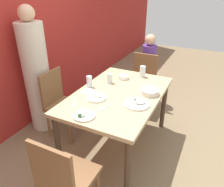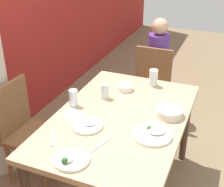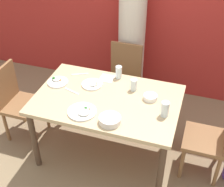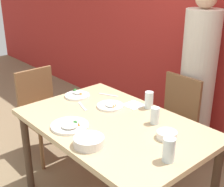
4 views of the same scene
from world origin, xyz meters
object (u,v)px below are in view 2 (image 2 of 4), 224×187
at_px(bowl_curry, 170,112).
at_px(glass_water_tall, 105,91).
at_px(chair_adult_spot, 27,129).
at_px(person_child, 157,72).
at_px(chair_child_spot, 149,88).
at_px(plate_rice_adult, 88,125).

bearing_deg(bowl_curry, glass_water_tall, 82.49).
relative_size(bowl_curry, glass_water_tall, 1.58).
bearing_deg(chair_adult_spot, bowl_curry, -79.67).
height_order(person_child, glass_water_tall, person_child).
bearing_deg(person_child, glass_water_tall, 172.77).
bearing_deg(chair_child_spot, chair_adult_spot, -123.26).
bearing_deg(glass_water_tall, person_child, -7.23).
relative_size(chair_adult_spot, glass_water_tall, 7.10).
height_order(person_child, plate_rice_adult, person_child).
height_order(chair_child_spot, glass_water_tall, chair_child_spot).
bearing_deg(person_child, chair_adult_spot, 152.51).
xyz_separation_m(chair_adult_spot, chair_child_spot, (1.09, -0.72, 0.00)).
xyz_separation_m(chair_child_spot, bowl_curry, (-0.89, -0.39, 0.30)).
height_order(chair_child_spot, plate_rice_adult, chair_child_spot).
bearing_deg(plate_rice_adult, chair_child_spot, -4.01).
distance_m(chair_child_spot, bowl_curry, 1.02).
relative_size(person_child, glass_water_tall, 9.26).
bearing_deg(chair_child_spot, glass_water_tall, -99.69).
distance_m(chair_adult_spot, chair_child_spot, 1.31).
bearing_deg(bowl_curry, person_child, 18.31).
relative_size(chair_adult_spot, bowl_curry, 4.48).
relative_size(plate_rice_adult, glass_water_tall, 1.74).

